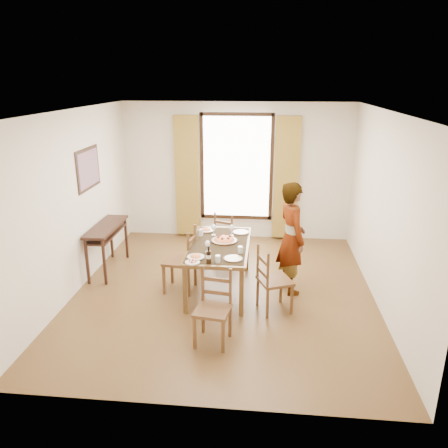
# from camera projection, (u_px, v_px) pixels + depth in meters

# --- Properties ---
(ground) EXTENTS (5.00, 5.00, 0.00)m
(ground) POSITION_uv_depth(u_px,v_px,m) (224.00, 291.00, 6.72)
(ground) COLOR #462916
(ground) RESTS_ON ground
(room_shell) EXTENTS (4.60, 5.10, 2.74)m
(room_shell) POSITION_uv_depth(u_px,v_px,m) (225.00, 192.00, 6.35)
(room_shell) COLOR silver
(room_shell) RESTS_ON ground
(console_table) EXTENTS (0.38, 1.20, 0.80)m
(console_table) POSITION_uv_depth(u_px,v_px,m) (107.00, 232.00, 7.26)
(console_table) COLOR black
(console_table) RESTS_ON ground
(dining_table) EXTENTS (0.89, 1.64, 0.76)m
(dining_table) POSITION_uv_depth(u_px,v_px,m) (219.00, 248.00, 6.57)
(dining_table) COLOR brown
(dining_table) RESTS_ON ground
(chair_west) EXTENTS (0.49, 0.49, 1.01)m
(chair_west) POSITION_uv_depth(u_px,v_px,m) (182.00, 261.00, 6.63)
(chair_west) COLOR brown
(chair_west) RESTS_ON ground
(chair_north) EXTENTS (0.51, 0.51, 0.88)m
(chair_north) POSITION_uv_depth(u_px,v_px,m) (227.00, 237.00, 7.83)
(chair_north) COLOR brown
(chair_north) RESTS_ON ground
(chair_south) EXTENTS (0.47, 0.47, 0.93)m
(chair_south) POSITION_uv_depth(u_px,v_px,m) (213.00, 310.00, 5.33)
(chair_south) COLOR brown
(chair_south) RESTS_ON ground
(chair_east) EXTENTS (0.55, 0.55, 0.96)m
(chair_east) POSITION_uv_depth(u_px,v_px,m) (273.00, 282.00, 6.04)
(chair_east) COLOR brown
(chair_east) RESTS_ON ground
(man) EXTENTS (0.88, 0.81, 1.71)m
(man) POSITION_uv_depth(u_px,v_px,m) (291.00, 238.00, 6.50)
(man) COLOR #97989F
(man) RESTS_ON ground
(plate_sw) EXTENTS (0.27, 0.27, 0.05)m
(plate_sw) POSITION_uv_depth(u_px,v_px,m) (196.00, 256.00, 6.03)
(plate_sw) COLOR silver
(plate_sw) RESTS_ON dining_table
(plate_se) EXTENTS (0.27, 0.27, 0.05)m
(plate_se) POSITION_uv_depth(u_px,v_px,m) (233.00, 257.00, 5.99)
(plate_se) COLOR silver
(plate_se) RESTS_ON dining_table
(plate_nw) EXTENTS (0.27, 0.27, 0.05)m
(plate_nw) POSITION_uv_depth(u_px,v_px,m) (206.00, 229.00, 7.09)
(plate_nw) COLOR silver
(plate_nw) RESTS_ON dining_table
(plate_ne) EXTENTS (0.27, 0.27, 0.05)m
(plate_ne) POSITION_uv_depth(u_px,v_px,m) (241.00, 231.00, 7.00)
(plate_ne) COLOR silver
(plate_ne) RESTS_ON dining_table
(pasta_platter) EXTENTS (0.40, 0.40, 0.10)m
(pasta_platter) POSITION_uv_depth(u_px,v_px,m) (224.00, 238.00, 6.63)
(pasta_platter) COLOR red
(pasta_platter) RESTS_ON dining_table
(caprese_plate) EXTENTS (0.20, 0.20, 0.04)m
(caprese_plate) POSITION_uv_depth(u_px,v_px,m) (192.00, 261.00, 5.87)
(caprese_plate) COLOR silver
(caprese_plate) RESTS_ON dining_table
(wine_glass_a) EXTENTS (0.08, 0.08, 0.18)m
(wine_glass_a) POSITION_uv_depth(u_px,v_px,m) (208.00, 246.00, 6.20)
(wine_glass_a) COLOR white
(wine_glass_a) RESTS_ON dining_table
(wine_glass_b) EXTENTS (0.08, 0.08, 0.18)m
(wine_glass_b) POSITION_uv_depth(u_px,v_px,m) (232.00, 230.00, 6.86)
(wine_glass_b) COLOR white
(wine_glass_b) RESTS_ON dining_table
(wine_glass_c) EXTENTS (0.08, 0.08, 0.18)m
(wine_glass_c) POSITION_uv_depth(u_px,v_px,m) (214.00, 230.00, 6.88)
(wine_glass_c) COLOR white
(wine_glass_c) RESTS_ON dining_table
(tumbler_a) EXTENTS (0.07, 0.07, 0.10)m
(tumbler_a) POSITION_uv_depth(u_px,v_px,m) (240.00, 250.00, 6.19)
(tumbler_a) COLOR silver
(tumbler_a) RESTS_ON dining_table
(tumbler_b) EXTENTS (0.07, 0.07, 0.10)m
(tumbler_b) POSITION_uv_depth(u_px,v_px,m) (201.00, 233.00, 6.87)
(tumbler_b) COLOR silver
(tumbler_b) RESTS_ON dining_table
(tumbler_c) EXTENTS (0.07, 0.07, 0.10)m
(tumbler_c) POSITION_uv_depth(u_px,v_px,m) (218.00, 259.00, 5.88)
(tumbler_c) COLOR silver
(tumbler_c) RESTS_ON dining_table
(wine_bottle) EXTENTS (0.07, 0.07, 0.25)m
(wine_bottle) POSITION_uv_depth(u_px,v_px,m) (209.00, 255.00, 5.83)
(wine_bottle) COLOR black
(wine_bottle) RESTS_ON dining_table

